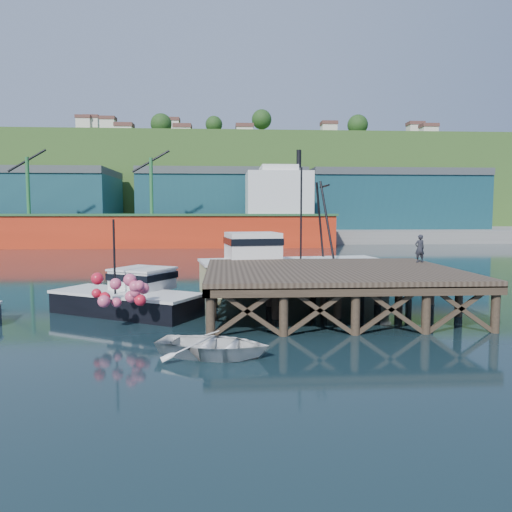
{
  "coord_description": "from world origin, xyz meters",
  "views": [
    {
      "loc": [
        0.38,
        -23.79,
        4.83
      ],
      "look_at": [
        1.98,
        2.0,
        2.57
      ],
      "focal_mm": 35.0,
      "sensor_mm": 36.0,
      "label": 1
    }
  ],
  "objects": [
    {
      "name": "warehouse_right",
      "position": [
        30.0,
        65.0,
        6.5
      ],
      "size": [
        30.0,
        16.0,
        9.0
      ],
      "primitive_type": "cube",
      "color": "#1B515A",
      "rests_on": "far_quay"
    },
    {
      "name": "warehouse_left",
      "position": [
        -35.0,
        65.0,
        6.5
      ],
      "size": [
        32.0,
        16.0,
        9.0
      ],
      "primitive_type": "cube",
      "color": "#1B515A",
      "rests_on": "far_quay"
    },
    {
      "name": "dinghy",
      "position": [
        -0.04,
        -7.35,
        0.4
      ],
      "size": [
        4.49,
        3.77,
        0.8
      ],
      "primitive_type": "imported",
      "rotation": [
        0.0,
        0.0,
        1.27
      ],
      "color": "white",
      "rests_on": "ground"
    },
    {
      "name": "wharf",
      "position": [
        5.5,
        -0.19,
        1.94
      ],
      "size": [
        12.0,
        10.0,
        2.62
      ],
      "color": "brown",
      "rests_on": "ground"
    },
    {
      "name": "cargo_ship",
      "position": [
        -8.46,
        48.0,
        3.31
      ],
      "size": [
        55.5,
        10.0,
        13.75
      ],
      "color": "red",
      "rests_on": "ground"
    },
    {
      "name": "dockworker",
      "position": [
        10.9,
        2.51,
        2.88
      ],
      "size": [
        0.6,
        0.44,
        1.51
      ],
      "primitive_type": "imported",
      "rotation": [
        0.0,
        0.0,
        3.29
      ],
      "color": "#212229",
      "rests_on": "wharf"
    },
    {
      "name": "warehouse_mid",
      "position": [
        0.0,
        65.0,
        6.5
      ],
      "size": [
        28.0,
        16.0,
        9.0
      ],
      "primitive_type": "cube",
      "color": "#1B515A",
      "rests_on": "far_quay"
    },
    {
      "name": "ground",
      "position": [
        0.0,
        0.0,
        0.0
      ],
      "size": [
        300.0,
        300.0,
        0.0
      ],
      "primitive_type": "plane",
      "color": "black",
      "rests_on": "ground"
    },
    {
      "name": "hillside",
      "position": [
        0.0,
        100.0,
        11.0
      ],
      "size": [
        220.0,
        50.0,
        22.0
      ],
      "primitive_type": "cube",
      "color": "#2D511E",
      "rests_on": "ground"
    },
    {
      "name": "far_quay",
      "position": [
        0.0,
        70.0,
        1.0
      ],
      "size": [
        160.0,
        40.0,
        2.0
      ],
      "primitive_type": "cube",
      "color": "gray",
      "rests_on": "ground"
    },
    {
      "name": "trawler",
      "position": [
        4.27,
        6.5,
        1.55
      ],
      "size": [
        11.76,
        5.73,
        7.55
      ],
      "rotation": [
        0.0,
        0.0,
        0.16
      ],
      "color": "#D4CC89",
      "rests_on": "ground"
    },
    {
      "name": "boat_black",
      "position": [
        -4.18,
        0.21,
        0.83
      ],
      "size": [
        7.69,
        6.6,
        4.52
      ],
      "rotation": [
        0.0,
        0.0,
        -0.51
      ],
      "color": "black",
      "rests_on": "ground"
    }
  ]
}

